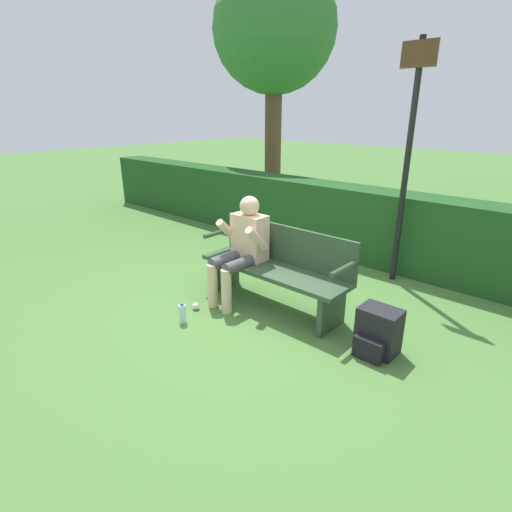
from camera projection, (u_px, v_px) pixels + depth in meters
ground_plane at (272, 306)px, 4.41m from camera, size 40.00×40.00×0.00m
hedge_back at (365, 225)px, 5.64m from camera, size 12.00×0.55×1.02m
park_bench at (277, 267)px, 4.30m from camera, size 1.73×0.48×0.87m
person_seated at (242, 245)px, 4.37m from camera, size 0.53×0.65×1.17m
backpack at (378, 332)px, 3.50m from camera, size 0.35×0.34×0.42m
water_bottle at (183, 313)px, 4.03m from camera, size 0.07×0.07×0.21m
signpost at (408, 153)px, 4.57m from camera, size 0.39×0.09×2.77m
tree at (275, 31)px, 7.91m from camera, size 2.47×2.47×4.79m
litter_crumple at (196, 306)px, 4.31m from camera, size 0.08×0.08×0.08m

